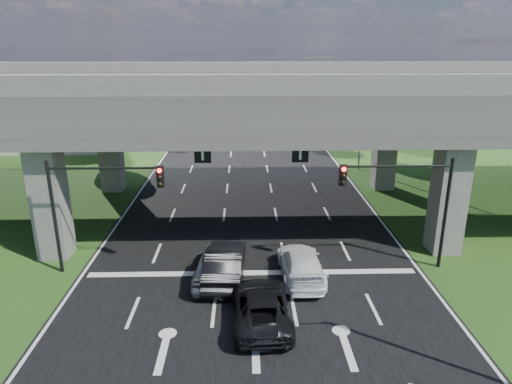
{
  "coord_description": "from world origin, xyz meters",
  "views": [
    {
      "loc": [
        -0.38,
        -17.73,
        11.48
      ],
      "look_at": [
        0.3,
        7.56,
        3.13
      ],
      "focal_mm": 32.0,
      "sensor_mm": 36.0,
      "label": 1
    }
  ],
  "objects_px": {
    "signal_left": "(95,196)",
    "streetlight_beyond": "(327,89)",
    "car_silver": "(217,263)",
    "car_dark": "(225,263)",
    "streetlight_far": "(358,107)",
    "car_white": "(301,264)",
    "car_trailing": "(261,306)",
    "signal_right": "(406,193)"
  },
  "relations": [
    {
      "from": "signal_left",
      "to": "car_trailing",
      "type": "relative_size",
      "value": 1.16
    },
    {
      "from": "signal_left",
      "to": "car_trailing",
      "type": "bearing_deg",
      "value": -30.16
    },
    {
      "from": "signal_left",
      "to": "car_white",
      "type": "xyz_separation_m",
      "value": [
        10.27,
        -0.94,
        -3.42
      ]
    },
    {
      "from": "streetlight_far",
      "to": "car_white",
      "type": "xyz_separation_m",
      "value": [
        -7.65,
        -21.0,
        -5.08
      ]
    },
    {
      "from": "signal_right",
      "to": "car_trailing",
      "type": "height_order",
      "value": "signal_right"
    },
    {
      "from": "signal_right",
      "to": "streetlight_beyond",
      "type": "distance_m",
      "value": 36.17
    },
    {
      "from": "signal_left",
      "to": "car_silver",
      "type": "distance_m",
      "value": 6.93
    },
    {
      "from": "streetlight_beyond",
      "to": "car_dark",
      "type": "relative_size",
      "value": 1.91
    },
    {
      "from": "car_dark",
      "to": "car_white",
      "type": "relative_size",
      "value": 1.03
    },
    {
      "from": "signal_right",
      "to": "streetlight_far",
      "type": "distance_m",
      "value": 20.25
    },
    {
      "from": "signal_left",
      "to": "car_white",
      "type": "relative_size",
      "value": 1.18
    },
    {
      "from": "streetlight_far",
      "to": "car_silver",
      "type": "relative_size",
      "value": 1.98
    },
    {
      "from": "car_silver",
      "to": "car_white",
      "type": "bearing_deg",
      "value": -175.34
    },
    {
      "from": "car_dark",
      "to": "car_trailing",
      "type": "bearing_deg",
      "value": 116.88
    },
    {
      "from": "signal_right",
      "to": "streetlight_beyond",
      "type": "bearing_deg",
      "value": 86.39
    },
    {
      "from": "signal_left",
      "to": "signal_right",
      "type": "bearing_deg",
      "value": 0.0
    },
    {
      "from": "signal_left",
      "to": "car_silver",
      "type": "bearing_deg",
      "value": -8.89
    },
    {
      "from": "signal_right",
      "to": "streetlight_far",
      "type": "relative_size",
      "value": 0.6
    },
    {
      "from": "streetlight_beyond",
      "to": "car_trailing",
      "type": "height_order",
      "value": "streetlight_beyond"
    },
    {
      "from": "streetlight_far",
      "to": "car_trailing",
      "type": "height_order",
      "value": "streetlight_far"
    },
    {
      "from": "signal_left",
      "to": "car_dark",
      "type": "height_order",
      "value": "signal_left"
    },
    {
      "from": "car_white",
      "to": "car_trailing",
      "type": "height_order",
      "value": "car_white"
    },
    {
      "from": "car_silver",
      "to": "car_dark",
      "type": "distance_m",
      "value": 0.42
    },
    {
      "from": "car_dark",
      "to": "signal_right",
      "type": "bearing_deg",
      "value": -171.12
    },
    {
      "from": "car_silver",
      "to": "streetlight_beyond",
      "type": "bearing_deg",
      "value": -103.17
    },
    {
      "from": "car_dark",
      "to": "streetlight_beyond",
      "type": "bearing_deg",
      "value": -104.2
    },
    {
      "from": "signal_right",
      "to": "car_silver",
      "type": "bearing_deg",
      "value": -174.41
    },
    {
      "from": "signal_left",
      "to": "car_dark",
      "type": "distance_m",
      "value": 7.3
    },
    {
      "from": "signal_left",
      "to": "streetlight_beyond",
      "type": "bearing_deg",
      "value": 63.57
    },
    {
      "from": "car_silver",
      "to": "car_white",
      "type": "xyz_separation_m",
      "value": [
        4.25,
        0.0,
        -0.12
      ]
    },
    {
      "from": "signal_left",
      "to": "streetlight_beyond",
      "type": "xyz_separation_m",
      "value": [
        17.92,
        36.06,
        1.66
      ]
    },
    {
      "from": "signal_right",
      "to": "signal_left",
      "type": "relative_size",
      "value": 1.0
    },
    {
      "from": "streetlight_far",
      "to": "car_trailing",
      "type": "distance_m",
      "value": 27.13
    },
    {
      "from": "streetlight_beyond",
      "to": "car_trailing",
      "type": "distance_m",
      "value": 42.25
    },
    {
      "from": "signal_left",
      "to": "streetlight_beyond",
      "type": "height_order",
      "value": "streetlight_beyond"
    },
    {
      "from": "car_trailing",
      "to": "car_white",
      "type": "bearing_deg",
      "value": -121.76
    },
    {
      "from": "streetlight_beyond",
      "to": "car_trailing",
      "type": "bearing_deg",
      "value": -103.52
    },
    {
      "from": "signal_right",
      "to": "car_silver",
      "type": "xyz_separation_m",
      "value": [
        -9.62,
        -0.94,
        -3.3
      ]
    },
    {
      "from": "streetlight_far",
      "to": "car_trailing",
      "type": "relative_size",
      "value": 1.94
    },
    {
      "from": "streetlight_beyond",
      "to": "car_silver",
      "type": "bearing_deg",
      "value": -107.83
    },
    {
      "from": "signal_left",
      "to": "streetlight_beyond",
      "type": "relative_size",
      "value": 0.6
    },
    {
      "from": "car_white",
      "to": "car_trailing",
      "type": "relative_size",
      "value": 0.99
    }
  ]
}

